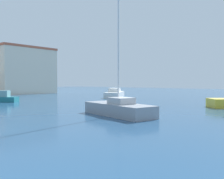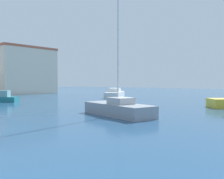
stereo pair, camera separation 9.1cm
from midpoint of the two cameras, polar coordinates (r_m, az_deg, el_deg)
water at (r=27.70m, az=-18.08°, el=-3.98°), size 160.00×160.00×0.00m
sailboat_grey_far_left at (r=20.14m, az=1.41°, el=-4.37°), size 3.90×7.19×10.46m
motorboat_teal_outer_mooring at (r=36.56m, az=-24.40°, el=-1.88°), size 3.81×4.60×1.56m
motorboat_white_inner_mooring at (r=43.37m, az=0.57°, el=-1.02°), size 8.25×6.18×1.63m
yacht_club at (r=59.54m, az=-19.77°, el=4.18°), size 13.03×7.59×10.57m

